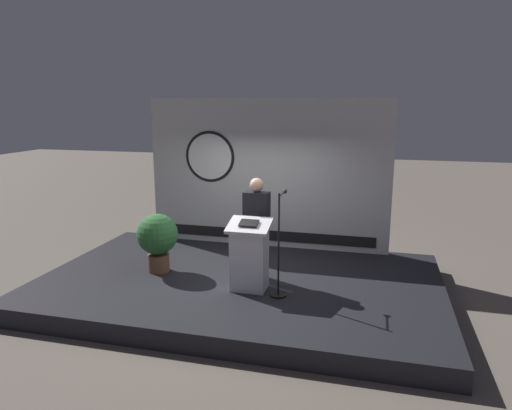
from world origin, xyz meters
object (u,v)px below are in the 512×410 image
Objects in this scene: microphone_stand at (279,259)px; potted_plant at (158,237)px; podium at (249,256)px; speaker_person at (257,228)px.

microphone_stand is 1.56× the size of potted_plant.
podium is 0.49m from microphone_stand.
podium is at bearing -88.69° from speaker_person.
speaker_person is 1.66× the size of potted_plant.
microphone_stand is at bearing -49.29° from speaker_person.
potted_plant is at bearing 168.01° from podium.
microphone_stand is 2.22m from potted_plant.
microphone_stand is (0.49, -0.57, -0.29)m from speaker_person.
podium is 1.73m from potted_plant.
podium is 0.66× the size of speaker_person.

